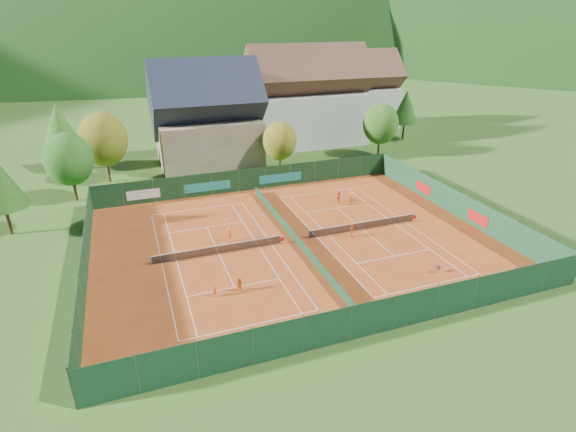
% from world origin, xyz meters
% --- Properties ---
extents(ground, '(600.00, 600.00, 0.00)m').
position_xyz_m(ground, '(0.00, 0.00, -0.02)').
color(ground, '#30571B').
rests_on(ground, ground).
extents(clay_pad, '(40.00, 32.00, 0.01)m').
position_xyz_m(clay_pad, '(0.00, 0.00, 0.01)').
color(clay_pad, '#9F4117').
rests_on(clay_pad, ground).
extents(court_markings_left, '(11.03, 23.83, 0.00)m').
position_xyz_m(court_markings_left, '(-8.00, 0.00, 0.01)').
color(court_markings_left, white).
rests_on(court_markings_left, ground).
extents(court_markings_right, '(11.03, 23.83, 0.00)m').
position_xyz_m(court_markings_right, '(8.00, 0.00, 0.01)').
color(court_markings_right, white).
rests_on(court_markings_right, ground).
extents(tennis_net_left, '(13.30, 0.10, 1.02)m').
position_xyz_m(tennis_net_left, '(-7.85, 0.00, 0.51)').
color(tennis_net_left, '#59595B').
rests_on(tennis_net_left, ground).
extents(tennis_net_right, '(13.30, 0.10, 1.02)m').
position_xyz_m(tennis_net_right, '(8.15, 0.00, 0.51)').
color(tennis_net_right, '#59595B').
rests_on(tennis_net_right, ground).
extents(court_divider, '(0.03, 28.80, 1.00)m').
position_xyz_m(court_divider, '(0.00, 0.00, 0.50)').
color(court_divider, '#13351F').
rests_on(court_divider, ground).
extents(fence_north, '(40.00, 0.10, 3.00)m').
position_xyz_m(fence_north, '(-0.46, 15.99, 1.47)').
color(fence_north, '#123319').
rests_on(fence_north, ground).
extents(fence_south, '(40.00, 0.04, 3.00)m').
position_xyz_m(fence_south, '(0.00, -16.00, 1.50)').
color(fence_south, '#143720').
rests_on(fence_south, ground).
extents(fence_west, '(0.04, 32.00, 3.00)m').
position_xyz_m(fence_west, '(-20.00, 0.00, 1.50)').
color(fence_west, '#163D1D').
rests_on(fence_west, ground).
extents(fence_east, '(0.09, 32.00, 3.00)m').
position_xyz_m(fence_east, '(20.00, 0.05, 1.48)').
color(fence_east, '#163D24').
rests_on(fence_east, ground).
extents(chalet, '(16.20, 12.00, 16.00)m').
position_xyz_m(chalet, '(-3.00, 30.00, 6.62)').
color(chalet, tan).
rests_on(chalet, ground).
extents(hotel_block_a, '(21.60, 11.00, 17.25)m').
position_xyz_m(hotel_block_a, '(16.00, 36.00, 7.38)').
color(hotel_block_a, silver).
rests_on(hotel_block_a, ground).
extents(hotel_block_b, '(17.28, 10.00, 15.50)m').
position_xyz_m(hotel_block_b, '(30.00, 44.00, 6.62)').
color(hotel_block_b, silver).
rests_on(hotel_block_b, ground).
extents(tree_west_front, '(5.72, 5.72, 8.69)m').
position_xyz_m(tree_west_front, '(-22.00, 20.00, 5.39)').
color(tree_west_front, '#402816').
rests_on(tree_west_front, ground).
extents(tree_west_mid, '(6.44, 6.44, 9.78)m').
position_xyz_m(tree_west_mid, '(-18.00, 26.00, 6.07)').
color(tree_west_mid, '#462E19').
rests_on(tree_west_mid, ground).
extents(tree_west_back, '(5.60, 5.60, 10.00)m').
position_xyz_m(tree_west_back, '(-24.00, 34.00, 6.74)').
color(tree_west_back, '#4E371C').
rests_on(tree_west_back, ground).
extents(tree_center, '(5.01, 5.01, 7.60)m').
position_xyz_m(tree_center, '(6.00, 22.00, 4.72)').
color(tree_center, '#442A18').
rests_on(tree_center, ground).
extents(tree_east_front, '(5.72, 5.72, 8.69)m').
position_xyz_m(tree_east_front, '(24.00, 24.00, 5.39)').
color(tree_east_front, '#4C2E1B').
rests_on(tree_east_front, ground).
extents(tree_east_mid, '(5.04, 5.04, 9.00)m').
position_xyz_m(tree_east_mid, '(34.00, 32.00, 6.06)').
color(tree_east_mid, '#452C18').
rests_on(tree_east_mid, ground).
extents(tree_east_back, '(7.15, 7.15, 10.86)m').
position_xyz_m(tree_east_back, '(26.00, 40.00, 6.74)').
color(tree_east_back, '#4E2E1C').
rests_on(tree_east_back, ground).
extents(mountain_backdrop, '(820.00, 530.00, 242.00)m').
position_xyz_m(mountain_backdrop, '(28.54, 233.48, -39.64)').
color(mountain_backdrop, black).
rests_on(mountain_backdrop, ground).
extents(ball_hopper, '(0.34, 0.34, 0.80)m').
position_xyz_m(ball_hopper, '(10.01, -10.38, 0.56)').
color(ball_hopper, slate).
rests_on(ball_hopper, ground).
extents(loose_ball_0, '(0.07, 0.07, 0.07)m').
position_xyz_m(loose_ball_0, '(-11.11, -7.38, 0.03)').
color(loose_ball_0, '#CCD833').
rests_on(loose_ball_0, ground).
extents(loose_ball_1, '(0.07, 0.07, 0.07)m').
position_xyz_m(loose_ball_1, '(3.55, -12.83, 0.03)').
color(loose_ball_1, '#CCD833').
rests_on(loose_ball_1, ground).
extents(loose_ball_2, '(0.07, 0.07, 0.07)m').
position_xyz_m(loose_ball_2, '(2.60, 6.10, 0.03)').
color(loose_ball_2, '#CCD833').
rests_on(loose_ball_2, ground).
extents(loose_ball_3, '(0.07, 0.07, 0.07)m').
position_xyz_m(loose_ball_3, '(-2.70, 5.09, 0.03)').
color(loose_ball_3, '#CCD833').
rests_on(loose_ball_3, ground).
extents(player_left_near, '(0.53, 0.47, 1.21)m').
position_xyz_m(player_left_near, '(-9.85, -7.20, 0.61)').
color(player_left_near, orange).
rests_on(player_left_near, ground).
extents(player_left_mid, '(0.81, 0.79, 1.32)m').
position_xyz_m(player_left_mid, '(-7.72, -7.18, 0.66)').
color(player_left_mid, '#D15E12').
rests_on(player_left_mid, ground).
extents(player_left_far, '(1.16, 0.93, 1.57)m').
position_xyz_m(player_left_far, '(-6.37, 2.24, 0.79)').
color(player_left_far, '#FB5F16').
rests_on(player_left_far, ground).
extents(player_right_near, '(0.84, 0.88, 1.46)m').
position_xyz_m(player_right_near, '(6.04, -1.20, 0.73)').
color(player_right_near, '#E65714').
rests_on(player_right_near, ground).
extents(player_right_far_a, '(0.74, 0.54, 1.38)m').
position_xyz_m(player_right_far_a, '(9.83, 6.81, 0.69)').
color(player_right_far_a, '#D96113').
rests_on(player_right_far_a, ground).
extents(player_right_far_b, '(1.25, 1.21, 1.42)m').
position_xyz_m(player_right_far_b, '(8.90, 7.97, 0.71)').
color(player_right_far_b, '#E55014').
rests_on(player_right_far_b, ground).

